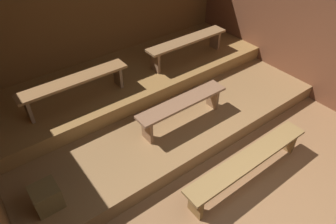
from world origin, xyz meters
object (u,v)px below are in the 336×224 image
wooden_crate_lower (46,197)px  bench_lower_center (182,106)px  bench_middle_right (187,43)px  bench_middle_left (74,84)px  bench_floor_center (248,162)px

wooden_crate_lower → bench_lower_center: bearing=5.5°
bench_lower_center → bench_middle_right: size_ratio=0.90×
bench_middle_left → bench_floor_center: bearing=-61.5°
bench_lower_center → wooden_crate_lower: bench_lower_center is taller
bench_floor_center → bench_middle_right: size_ratio=1.22×
bench_lower_center → bench_middle_left: bench_middle_left is taller
bench_lower_center → bench_middle_left: size_ratio=0.90×
bench_middle_left → bench_middle_right: bearing=0.0°
bench_floor_center → bench_middle_left: 2.79m
bench_lower_center → bench_middle_right: 1.60m
bench_floor_center → wooden_crate_lower: wooden_crate_lower is taller
bench_middle_left → wooden_crate_lower: (-1.04, -1.38, -0.43)m
bench_middle_left → wooden_crate_lower: bearing=-127.1°
bench_floor_center → bench_lower_center: bench_lower_center is taller
bench_floor_center → bench_lower_center: size_ratio=1.35×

